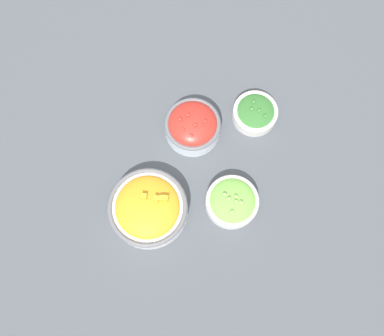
# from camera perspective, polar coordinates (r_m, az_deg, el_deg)

# --- Properties ---
(ground_plane) EXTENTS (3.00, 3.00, 0.00)m
(ground_plane) POSITION_cam_1_polar(r_m,az_deg,el_deg) (1.11, 0.00, -0.41)
(ground_plane) COLOR #4C5156
(bowl_cherry_tomatoes) EXTENTS (0.15, 0.15, 0.09)m
(bowl_cherry_tomatoes) POSITION_cam_1_polar(r_m,az_deg,el_deg) (1.11, 0.08, 5.65)
(bowl_cherry_tomatoes) COLOR silver
(bowl_cherry_tomatoes) RESTS_ON ground_plane
(bowl_lettuce) EXTENTS (0.13, 0.13, 0.07)m
(bowl_lettuce) POSITION_cam_1_polar(r_m,az_deg,el_deg) (1.07, 5.37, -4.47)
(bowl_lettuce) COLOR white
(bowl_lettuce) RESTS_ON ground_plane
(bowl_squash) EXTENTS (0.20, 0.20, 0.08)m
(bowl_squash) POSITION_cam_1_polar(r_m,az_deg,el_deg) (1.06, -5.87, -5.32)
(bowl_squash) COLOR white
(bowl_squash) RESTS_ON ground_plane
(bowl_broccoli) EXTENTS (0.12, 0.12, 0.06)m
(bowl_broccoli) POSITION_cam_1_polar(r_m,az_deg,el_deg) (1.15, 8.42, 7.33)
(bowl_broccoli) COLOR silver
(bowl_broccoli) RESTS_ON ground_plane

